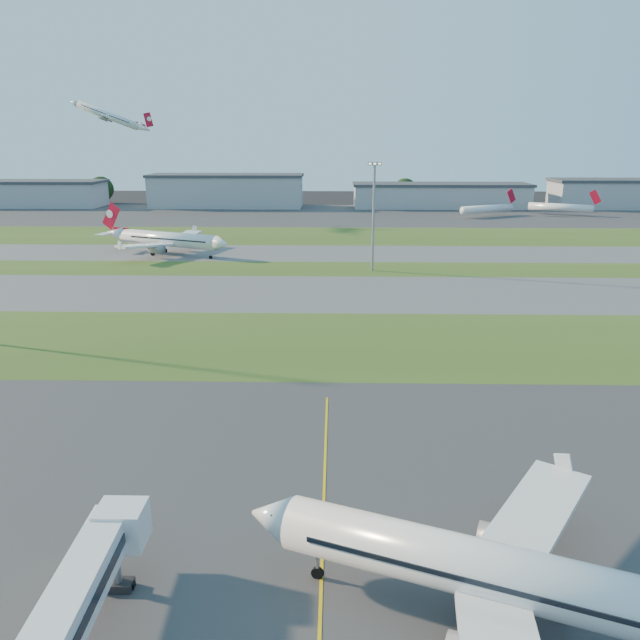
{
  "coord_description": "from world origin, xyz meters",
  "views": [
    {
      "loc": [
        5.81,
        -41.48,
        30.93
      ],
      "look_at": [
        3.87,
        40.71,
        7.0
      ],
      "focal_mm": 35.0,
      "sensor_mm": 36.0,
      "label": 1
    }
  ],
  "objects_px": {
    "airliner_taxiing": "(168,240)",
    "mini_jet_far": "(561,207)",
    "airliner_parked": "(512,579)",
    "light_mast_centre": "(374,210)",
    "mini_jet_near": "(487,209)"
  },
  "relations": [
    {
      "from": "airliner_parked",
      "to": "mini_jet_far",
      "type": "height_order",
      "value": "airliner_parked"
    },
    {
      "from": "airliner_parked",
      "to": "airliner_taxiing",
      "type": "xyz_separation_m",
      "value": [
        -57.47,
        136.14,
        0.17
      ]
    },
    {
      "from": "airliner_taxiing",
      "to": "mini_jet_far",
      "type": "height_order",
      "value": "airliner_taxiing"
    },
    {
      "from": "airliner_taxiing",
      "to": "mini_jet_far",
      "type": "relative_size",
      "value": 1.4
    },
    {
      "from": "mini_jet_near",
      "to": "light_mast_centre",
      "type": "xyz_separation_m",
      "value": [
        -53.6,
        -111.22,
        11.53
      ]
    },
    {
      "from": "airliner_taxiing",
      "to": "light_mast_centre",
      "type": "relative_size",
      "value": 1.42
    },
    {
      "from": "light_mast_centre",
      "to": "airliner_parked",
      "type": "bearing_deg",
      "value": -88.89
    },
    {
      "from": "airliner_parked",
      "to": "mini_jet_near",
      "type": "height_order",
      "value": "airliner_parked"
    },
    {
      "from": "airliner_taxiing",
      "to": "light_mast_centre",
      "type": "height_order",
      "value": "light_mast_centre"
    },
    {
      "from": "airliner_parked",
      "to": "airliner_taxiing",
      "type": "bearing_deg",
      "value": 134.13
    },
    {
      "from": "airliner_taxiing",
      "to": "light_mast_centre",
      "type": "xyz_separation_m",
      "value": [
        55.23,
        -20.29,
        10.53
      ]
    },
    {
      "from": "airliner_taxiing",
      "to": "mini_jet_far",
      "type": "bearing_deg",
      "value": -121.69
    },
    {
      "from": "airliner_parked",
      "to": "mini_jet_far",
      "type": "xyz_separation_m",
      "value": [
        83.88,
        233.79,
        -0.83
      ]
    },
    {
      "from": "mini_jet_near",
      "to": "mini_jet_far",
      "type": "distance_m",
      "value": 33.2
    },
    {
      "from": "airliner_parked",
      "to": "mini_jet_near",
      "type": "distance_m",
      "value": 232.8
    }
  ]
}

